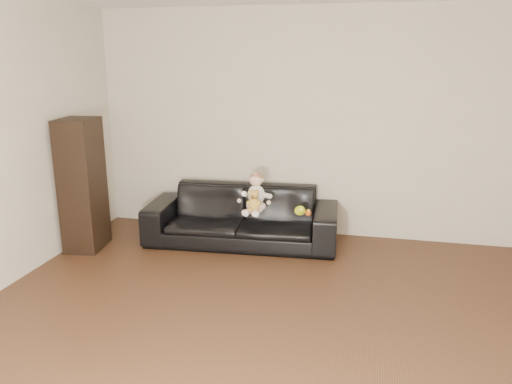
% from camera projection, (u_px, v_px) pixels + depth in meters
% --- Properties ---
extents(floor, '(5.50, 5.50, 0.00)m').
position_uv_depth(floor, '(255.00, 363.00, 3.46)').
color(floor, '#472B19').
rests_on(floor, ground).
extents(wall_back, '(5.00, 0.00, 5.00)m').
position_uv_depth(wall_back, '(309.00, 125.00, 5.70)').
color(wall_back, beige).
rests_on(wall_back, ground).
extents(sofa, '(2.18, 0.97, 0.62)m').
position_uv_depth(sofa, '(242.00, 216.00, 5.64)').
color(sofa, black).
rests_on(sofa, floor).
extents(cabinet, '(0.42, 0.53, 1.43)m').
position_uv_depth(cabinet, '(83.00, 185.00, 5.37)').
color(cabinet, black).
rests_on(cabinet, floor).
extents(shelf_item, '(0.21, 0.27, 0.28)m').
position_uv_depth(shelf_item, '(81.00, 156.00, 5.28)').
color(shelf_item, silver).
rests_on(shelf_item, cabinet).
extents(baby, '(0.32, 0.39, 0.44)m').
position_uv_depth(baby, '(256.00, 195.00, 5.41)').
color(baby, silver).
rests_on(baby, sofa).
extents(teddy_bear, '(0.14, 0.14, 0.24)m').
position_uv_depth(teddy_bear, '(254.00, 201.00, 5.29)').
color(teddy_bear, gold).
rests_on(teddy_bear, sofa).
extents(toy_green, '(0.14, 0.16, 0.10)m').
position_uv_depth(toy_green, '(300.00, 211.00, 5.33)').
color(toy_green, '#D5E71B').
rests_on(toy_green, sofa).
extents(toy_rattle, '(0.09, 0.09, 0.06)m').
position_uv_depth(toy_rattle, '(308.00, 213.00, 5.31)').
color(toy_rattle, '#C45117').
rests_on(toy_rattle, sofa).
extents(toy_blue_disc, '(0.12, 0.12, 0.01)m').
position_uv_depth(toy_blue_disc, '(300.00, 213.00, 5.38)').
color(toy_blue_disc, blue).
rests_on(toy_blue_disc, sofa).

